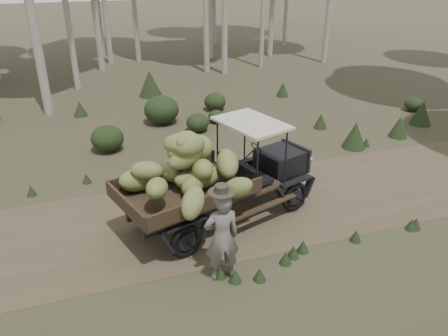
% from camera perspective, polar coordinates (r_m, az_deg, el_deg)
% --- Properties ---
extents(ground, '(120.00, 120.00, 0.00)m').
position_cam_1_polar(ground, '(11.56, 5.05, -4.94)').
color(ground, '#473D2B').
rests_on(ground, ground).
extents(dirt_track, '(70.00, 4.00, 0.01)m').
position_cam_1_polar(dirt_track, '(11.56, 5.05, -4.92)').
color(dirt_track, brown).
rests_on(dirt_track, ground).
extents(banana_truck, '(5.36, 3.38, 2.53)m').
position_cam_1_polar(banana_truck, '(10.10, -2.37, -0.08)').
color(banana_truck, black).
rests_on(banana_truck, ground).
extents(farmer, '(0.73, 0.54, 2.13)m').
position_cam_1_polar(farmer, '(8.60, -0.29, -8.89)').
color(farmer, '#615D59').
rests_on(farmer, ground).
extents(undergrowth, '(23.80, 23.18, 1.40)m').
position_cam_1_polar(undergrowth, '(10.92, -11.58, -4.38)').
color(undergrowth, '#233319').
rests_on(undergrowth, ground).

